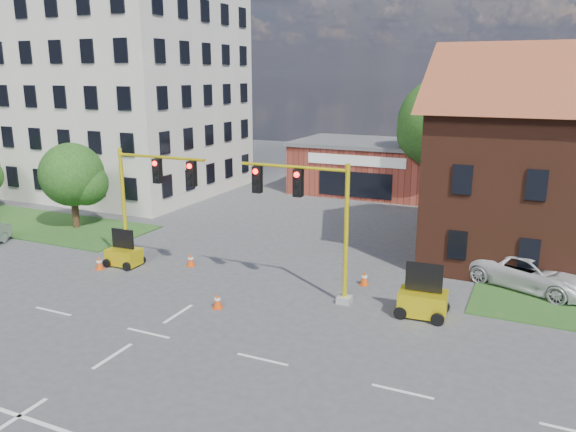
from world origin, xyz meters
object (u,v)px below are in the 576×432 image
at_px(signal_mast_east, 311,213).
at_px(signal_mast_west, 149,196).
at_px(trailer_east, 423,301).
at_px(trailer_west, 124,255).
at_px(pickup_white, 532,272).

bearing_deg(signal_mast_east, signal_mast_west, 180.00).
distance_m(signal_mast_west, trailer_east, 14.12).
bearing_deg(trailer_west, signal_mast_east, -1.34).
relative_size(trailer_east, pickup_white, 0.39).
bearing_deg(trailer_east, signal_mast_east, 176.30).
height_order(trailer_west, trailer_east, trailer_east).
xyz_separation_m(trailer_east, pickup_white, (4.02, 5.25, 0.10)).
distance_m(trailer_west, trailer_east, 15.55).
distance_m(signal_mast_east, trailer_west, 11.03).
height_order(signal_mast_east, trailer_west, signal_mast_east).
bearing_deg(signal_mast_west, signal_mast_east, 0.00).
xyz_separation_m(signal_mast_east, trailer_west, (-10.52, -0.08, -3.32)).
xyz_separation_m(signal_mast_west, trailer_east, (13.75, 0.04, -3.23)).
distance_m(trailer_west, pickup_white, 20.30).
xyz_separation_m(signal_mast_east, trailer_east, (5.04, 0.04, -3.23)).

